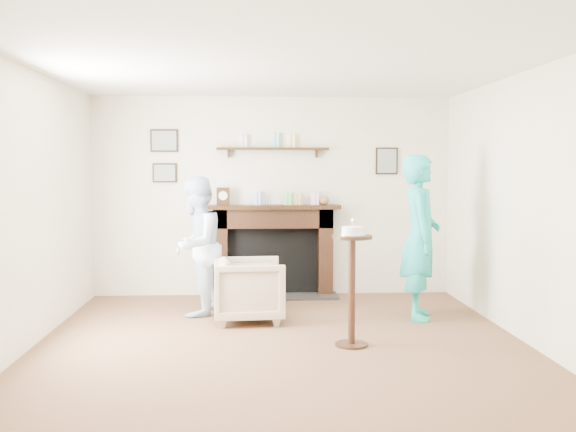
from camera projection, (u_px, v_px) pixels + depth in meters
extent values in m
plane|color=brown|center=(283.00, 349.00, 5.71)|extent=(5.00, 5.00, 0.00)
cube|color=beige|center=(273.00, 197.00, 8.11)|extent=(4.50, 0.04, 2.50)
cube|color=beige|center=(20.00, 210.00, 5.49)|extent=(0.04, 5.00, 2.50)
cube|color=beige|center=(533.00, 208.00, 5.75)|extent=(0.04, 5.00, 2.50)
cube|color=silver|center=(282.00, 65.00, 5.53)|extent=(4.50, 5.00, 0.04)
cube|color=black|center=(220.00, 253.00, 8.02)|extent=(0.18, 0.20, 1.10)
cube|color=black|center=(325.00, 252.00, 8.10)|extent=(0.18, 0.20, 1.10)
cube|color=black|center=(273.00, 218.00, 8.03)|extent=(1.50, 0.20, 0.24)
cube|color=black|center=(273.00, 261.00, 8.14)|extent=(1.14, 0.06, 0.86)
cube|color=#2D2B28|center=(274.00, 296.00, 7.98)|extent=(1.60, 0.44, 0.03)
cube|color=black|center=(273.00, 207.00, 7.99)|extent=(1.68, 0.26, 0.05)
cube|color=black|center=(273.00, 149.00, 7.99)|extent=(1.40, 0.15, 0.03)
cube|color=black|center=(164.00, 141.00, 7.96)|extent=(0.34, 0.03, 0.28)
cube|color=black|center=(165.00, 173.00, 7.99)|extent=(0.30, 0.03, 0.24)
cube|color=black|center=(387.00, 161.00, 8.14)|extent=(0.28, 0.03, 0.34)
cube|color=black|center=(223.00, 196.00, 7.94)|extent=(0.16, 0.09, 0.22)
cylinder|color=white|center=(223.00, 196.00, 7.90)|extent=(0.11, 0.01, 0.11)
sphere|color=green|center=(324.00, 200.00, 8.02)|extent=(0.12, 0.12, 0.12)
imported|color=tan|center=(249.00, 321.00, 6.77)|extent=(0.77, 0.75, 0.66)
imported|color=silver|center=(197.00, 314.00, 7.06)|extent=(0.77, 0.88, 1.52)
imported|color=#1EAE96|center=(419.00, 318.00, 6.90)|extent=(0.54, 0.71, 1.75)
cylinder|color=black|center=(351.00, 344.00, 5.82)|extent=(0.30, 0.30, 0.02)
cylinder|color=black|center=(352.00, 291.00, 5.78)|extent=(0.06, 0.06, 0.96)
cylinder|color=black|center=(352.00, 237.00, 5.75)|extent=(0.36, 0.36, 0.03)
cylinder|color=silver|center=(352.00, 235.00, 5.75)|extent=(0.24, 0.24, 0.01)
cylinder|color=white|center=(352.00, 231.00, 5.74)|extent=(0.19, 0.19, 0.07)
cylinder|color=beige|center=(352.00, 224.00, 5.74)|extent=(0.01, 0.01, 0.05)
sphere|color=orange|center=(352.00, 220.00, 5.74)|extent=(0.02, 0.02, 0.02)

